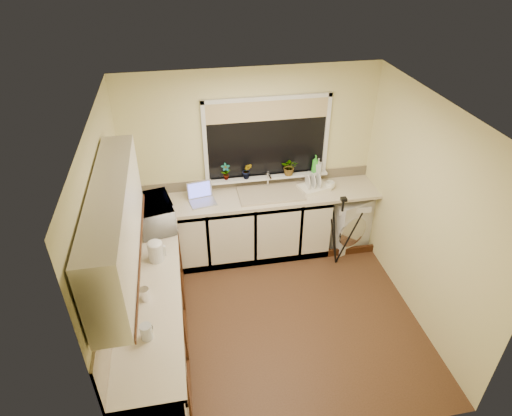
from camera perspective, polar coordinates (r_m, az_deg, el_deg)
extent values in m
plane|color=#553422|center=(5.23, 2.34, -13.79)|extent=(3.20, 3.20, 0.00)
plane|color=white|center=(3.83, 3.18, 12.10)|extent=(3.20, 3.20, 0.00)
plane|color=beige|center=(5.67, -0.65, 5.93)|extent=(3.20, 0.00, 3.20)
plane|color=beige|center=(3.37, 8.60, -17.82)|extent=(3.20, 0.00, 3.20)
plane|color=beige|center=(4.40, -18.16, -4.98)|extent=(0.00, 3.00, 3.00)
plane|color=beige|center=(4.98, 20.96, -0.73)|extent=(0.00, 3.00, 3.00)
cube|color=silver|center=(5.80, -3.26, -2.70)|extent=(2.55, 0.60, 0.86)
cube|color=silver|center=(4.67, -13.01, -14.64)|extent=(0.54, 2.40, 0.86)
cube|color=beige|center=(5.58, -0.10, 1.39)|extent=(3.20, 0.60, 0.04)
cube|color=beige|center=(4.35, -13.75, -10.63)|extent=(0.60, 2.40, 0.04)
cube|color=silver|center=(3.68, -17.83, -1.99)|extent=(0.28, 1.90, 0.70)
cube|color=beige|center=(4.23, -18.11, -8.52)|extent=(0.02, 2.40, 0.45)
cube|color=beige|center=(5.78, -0.62, 3.63)|extent=(3.20, 0.02, 0.14)
cube|color=black|center=(5.55, 1.41, 9.01)|extent=(1.50, 0.02, 1.00)
cube|color=tan|center=(5.38, 1.52, 12.55)|extent=(1.50, 0.02, 0.25)
cube|color=white|center=(5.73, 1.45, 4.09)|extent=(1.60, 0.14, 0.03)
cube|color=tan|center=(5.60, 1.91, 1.87)|extent=(0.82, 0.46, 0.03)
cylinder|color=silver|center=(5.70, 1.55, 3.72)|extent=(0.03, 0.03, 0.24)
cube|color=silver|center=(6.18, 11.59, -1.45)|extent=(0.68, 0.67, 0.75)
cube|color=#A2A3AA|center=(5.47, -6.92, 0.70)|extent=(0.35, 0.28, 0.02)
cube|color=#5C63FA|center=(5.52, -7.36, 2.42)|extent=(0.32, 0.11, 0.22)
cylinder|color=silver|center=(4.61, -12.92, -5.57)|extent=(0.16, 0.16, 0.21)
cube|color=white|center=(5.74, 7.53, 2.62)|extent=(0.42, 0.36, 0.05)
cylinder|color=silver|center=(3.89, -14.08, -15.37)|extent=(0.10, 0.10, 0.15)
cylinder|color=white|center=(4.22, -14.29, -10.81)|extent=(0.09, 0.09, 0.12)
imported|color=white|center=(5.08, -13.03, -0.76)|extent=(0.50, 0.64, 0.32)
imported|color=#999999|center=(5.60, -3.96, 4.73)|extent=(0.13, 0.10, 0.23)
imported|color=#999999|center=(5.61, -1.17, 4.86)|extent=(0.14, 0.13, 0.22)
imported|color=#999999|center=(5.71, 4.39, 5.38)|extent=(0.26, 0.24, 0.24)
imported|color=green|center=(5.81, 7.72, 5.71)|extent=(0.10, 0.10, 0.24)
imported|color=#999999|center=(5.82, 8.11, 5.50)|extent=(0.12, 0.12, 0.20)
imported|color=white|center=(5.78, 9.59, 2.92)|extent=(0.16, 0.16, 0.10)
imported|color=beige|center=(3.91, -13.86, -15.41)|extent=(0.11, 0.11, 0.10)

